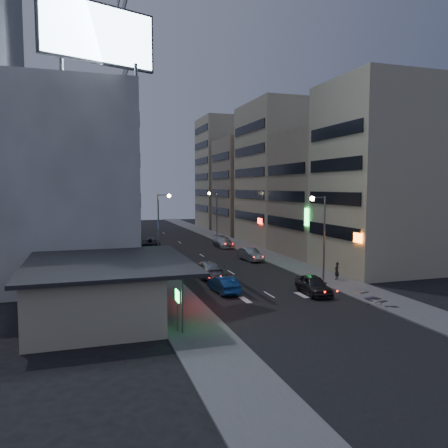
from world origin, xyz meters
name	(u,v)px	position (x,y,z in m)	size (l,w,h in m)	color
ground	(291,307)	(0.00, 0.00, 0.00)	(180.00, 180.00, 0.00)	black
sidewalk_left	(137,253)	(-8.00, 30.00, 0.06)	(4.00, 120.00, 0.12)	#4C4C4F
sidewalk_right	(248,248)	(8.00, 30.00, 0.06)	(4.00, 120.00, 0.12)	#4C4C4F
food_court	(96,288)	(-13.90, 2.00, 1.98)	(11.00, 13.00, 3.88)	tan
white_building	(59,187)	(-17.00, 20.00, 9.00)	(14.00, 24.00, 18.00)	silver
shophouse_near	(376,177)	(15.00, 10.50, 10.00)	(10.00, 11.00, 20.00)	tan
shophouse_mid	(323,194)	(15.50, 22.00, 8.00)	(11.00, 12.00, 16.00)	gray
shophouse_far	(278,174)	(15.00, 35.00, 11.00)	(10.00, 14.00, 22.00)	tan
far_left_a	(77,180)	(-15.50, 45.00, 10.00)	(11.00, 10.00, 20.00)	silver
far_left_b	(76,195)	(-16.00, 58.00, 7.50)	(12.00, 10.00, 15.00)	slate
far_right_a	(248,187)	(15.50, 50.00, 9.00)	(11.00, 12.00, 18.00)	gray
far_right_b	(227,173)	(16.00, 64.00, 12.00)	(12.00, 12.00, 24.00)	tan
billboard	(99,34)	(-12.99, 9.97, 21.66)	(9.52, 3.75, 6.20)	#595B60
street_lamp_right_near	(321,227)	(5.90, 6.00, 5.36)	(1.60, 0.44, 8.02)	#595B60
street_lamp_left	(162,218)	(-5.90, 22.00, 5.36)	(1.60, 0.44, 8.02)	#595B60
street_lamp_right_far	(215,209)	(5.90, 40.00, 5.36)	(1.60, 0.44, 8.02)	#595B60
parked_car_right_near	(313,285)	(3.62, 3.06, 0.79)	(1.86, 4.62, 1.58)	#2A2A2F
parked_car_right_mid	(250,254)	(4.60, 20.32, 0.76)	(1.60, 4.59, 1.51)	#A5A9AD
parked_car_left	(150,243)	(-5.60, 34.16, 0.81)	(2.70, 5.86, 1.63)	#242429
parked_car_right_far	(223,242)	(5.06, 32.59, 0.78)	(2.18, 5.37, 1.56)	#ABAEB3
road_car_blue	(223,284)	(-3.42, 5.83, 0.72)	(1.51, 4.34, 1.43)	navy
road_car_silver	(207,269)	(-3.03, 12.49, 0.81)	(2.26, 5.57, 1.62)	#A2A7AB
person	(337,271)	(8.36, 7.07, 0.95)	(0.60, 0.40, 1.66)	black
scooter_black_a	(397,299)	(7.52, -2.47, 0.62)	(1.64, 0.55, 1.00)	black
scooter_silver_a	(382,292)	(7.52, -0.67, 0.73)	(2.00, 0.67, 1.22)	#B0B3B8
scooter_blue	(373,290)	(7.59, 0.53, 0.64)	(1.69, 0.56, 1.03)	navy
scooter_black_b	(377,290)	(7.66, 0.09, 0.69)	(1.87, 0.62, 1.15)	black
scooter_silver_b	(364,285)	(7.92, 2.17, 0.71)	(1.92, 0.64, 1.17)	#AAADB2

